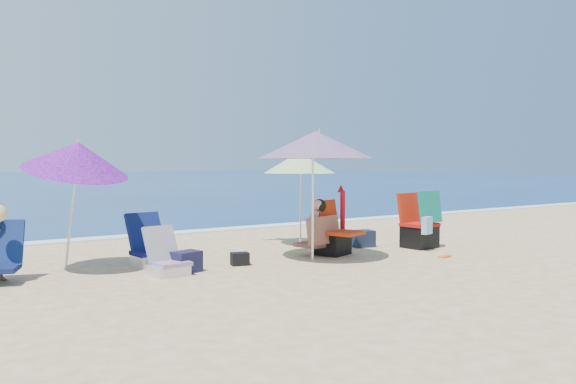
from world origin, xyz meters
TOP-DOWN VIEW (x-y plane):
  - ground at (0.00, 0.00)m, footprint 120.00×120.00m
  - foam at (0.00, 5.10)m, footprint 120.00×0.50m
  - umbrella_turquoise at (-0.06, 0.57)m, footprint 2.15×2.15m
  - umbrella_striped at (0.67, 2.06)m, footprint 1.74×1.74m
  - umbrella_blue at (-3.46, 1.70)m, footprint 1.83×1.87m
  - furled_umbrella at (0.89, 1.05)m, footprint 0.15×0.20m
  - chair_navy at (-2.38, 1.68)m, footprint 0.64×0.78m
  - chair_rainbow at (-2.48, 0.83)m, footprint 0.56×0.65m
  - camp_chair_left at (0.57, 0.89)m, footprint 0.71×0.93m
  - camp_chair_right at (2.40, 0.61)m, footprint 0.64×0.80m
  - person_center at (0.26, 0.93)m, footprint 0.73×0.65m
  - bag_navy_a at (-2.18, 0.85)m, footprint 0.45×0.38m
  - bag_black_a at (-1.25, 0.92)m, footprint 0.31×0.26m
  - bag_navy_b at (1.60, 1.32)m, footprint 0.47×0.39m
  - orange_item at (1.92, -0.38)m, footprint 0.25×0.14m

SIDE VIEW (x-z plane):
  - ground at x=0.00m, z-range 0.00..0.00m
  - orange_item at x=1.92m, z-range 0.00..0.03m
  - foam at x=0.00m, z-range 0.00..0.04m
  - bag_black_a at x=-1.25m, z-range 0.00..0.20m
  - bag_navy_a at x=-2.18m, z-range 0.00..0.31m
  - bag_navy_b at x=1.60m, z-range 0.00..0.31m
  - chair_rainbow at x=-2.48m, z-range -0.16..0.52m
  - chair_navy at x=-2.38m, z-range -0.19..0.61m
  - camp_chair_left at x=0.57m, z-range -0.19..0.75m
  - camp_chair_right at x=2.40m, z-range -0.15..0.92m
  - person_center at x=0.26m, z-range -0.01..0.95m
  - furled_umbrella at x=0.89m, z-range 0.06..1.25m
  - umbrella_striped at x=0.67m, z-range 0.67..2.48m
  - umbrella_blue at x=-3.46m, z-range 0.65..2.68m
  - umbrella_turquoise at x=-0.06m, z-range 0.81..2.92m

